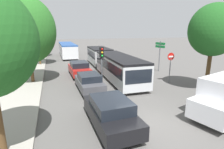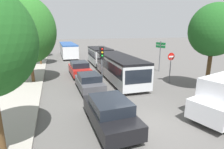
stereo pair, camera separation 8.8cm
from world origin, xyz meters
name	(u,v)px [view 1 (the left image)]	position (x,y,z in m)	size (l,w,h in m)	color
ground_plane	(145,123)	(0.00, 0.00, 0.00)	(200.00, 200.00, 0.00)	#565451
kerb_strip_left	(29,74)	(-7.04, 13.46, 0.07)	(3.20, 36.92, 0.14)	#9E998E
articulated_bus	(109,61)	(1.79, 11.75, 1.39)	(3.07, 16.33, 2.41)	silver
city_bus_rear	(67,49)	(-1.63, 26.92, 1.42)	(2.55, 11.42, 2.46)	silver
queued_car_black	(111,112)	(-1.85, 0.31, 0.77)	(1.94, 4.39, 1.51)	black
queued_car_graphite	(89,82)	(-1.75, 6.09, 0.72)	(1.81, 4.10, 1.41)	#47474C
queued_car_red	(79,69)	(-1.76, 11.33, 0.77)	(1.96, 4.44, 1.53)	#B21E19
traffic_light	(102,58)	(-0.37, 7.12, 2.50)	(0.34, 0.37, 3.40)	#56595E
no_entry_sign	(170,63)	(5.83, 5.89, 1.88)	(0.70, 0.08, 2.82)	#56595E
direction_sign_post	(160,50)	(7.58, 10.26, 2.55)	(0.40, 1.37, 3.60)	#56595E
tree_left_mid	(27,30)	(-6.29, 9.90, 4.77)	(4.86, 4.86, 7.67)	#51381E
tree_left_far	(37,30)	(-6.11, 19.19, 4.86)	(4.39, 4.39, 7.05)	#51381E
tree_left_distant	(38,31)	(-6.43, 27.56, 4.72)	(3.90, 3.90, 6.73)	#51381E
tree_right_near	(214,30)	(7.31, 3.06, 4.78)	(3.67, 3.67, 6.78)	#51381E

